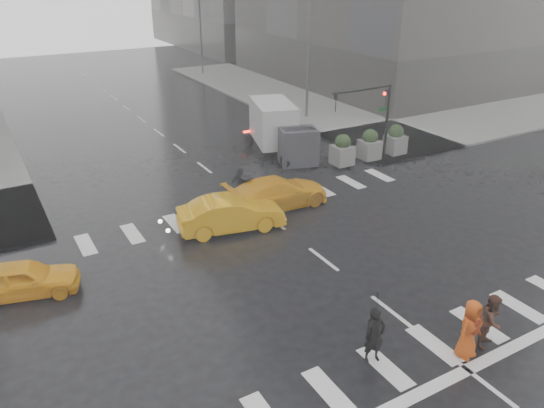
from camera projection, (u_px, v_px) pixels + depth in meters
ground at (324, 259)px, 21.21m from camera, size 120.00×120.00×0.00m
sidewalk_ne at (396, 105)px, 43.81m from camera, size 35.00×35.00×0.15m
road_markings at (324, 259)px, 21.20m from camera, size 18.00×48.00×0.01m
traffic_signal_pole at (375, 109)px, 30.26m from camera, size 4.45×0.42×4.50m
street_lamp_near at (307, 52)px, 38.27m from camera, size 2.15×0.22×9.00m
street_lamp_far at (199, 26)px, 54.03m from camera, size 2.15×0.22×9.00m
planter_west at (342, 150)px, 30.44m from camera, size 1.10×1.10×1.80m
planter_mid at (370, 145)px, 31.34m from camera, size 1.10×1.10×1.80m
planter_east at (395, 140)px, 32.25m from camera, size 1.10×1.10×1.80m
pedestrian_black at (376, 317)px, 15.20m from camera, size 1.14×1.16×2.43m
pedestrian_brown at (492, 320)px, 16.13m from camera, size 1.05×0.93×1.79m
pedestrian_orange at (470, 329)px, 15.65m from camera, size 1.02×0.75×1.92m
pedestrian_far_a at (241, 184)px, 26.02m from camera, size 1.22×1.05×1.79m
pedestrian_far_b at (247, 190)px, 25.43m from camera, size 1.22×1.26×1.75m
taxi_front at (23, 279)px, 18.70m from camera, size 4.09×2.47×1.30m
taxi_mid at (231, 214)px, 23.26m from camera, size 4.88×2.51×1.53m
taxi_rear at (277, 193)px, 25.45m from camera, size 4.59×2.15×1.50m
box_truck at (280, 129)px, 32.08m from camera, size 2.19×5.84×3.10m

